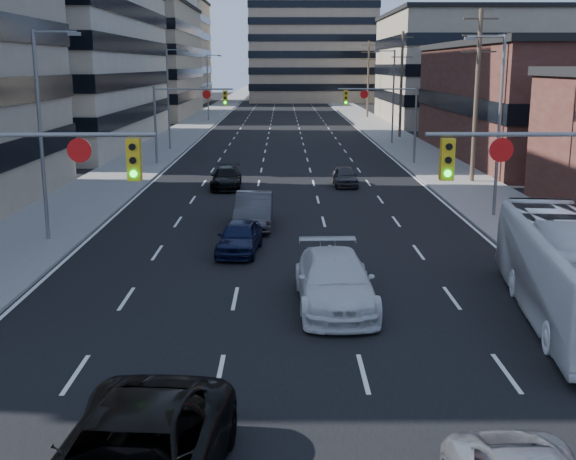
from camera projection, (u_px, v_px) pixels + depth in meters
The scene contains 26 objects.
road_surface at pixel (284, 105), 138.93m from camera, with size 18.00×300.00×0.02m, color black.
sidewalk_left at pixel (224, 105), 138.84m from camera, with size 5.00×300.00×0.15m, color slate.
sidewalk_right at pixel (343, 105), 139.00m from camera, with size 5.00×300.00×0.15m, color slate.
office_left_far at pixel (124, 62), 107.74m from camera, with size 20.00×30.00×16.00m, color gray.
storefront_right_mid at pixel (573, 103), 60.11m from camera, with size 20.00×30.00×9.00m, color #472119.
office_right_far at pixel (471, 70), 96.61m from camera, with size 22.00×28.00×14.00m, color gray.
bg_block_left at pixel (146, 53), 146.26m from camera, with size 24.00×24.00×20.00m, color #ADA089.
bg_block_right at pixel (451, 74), 137.82m from camera, with size 22.00×22.00×12.00m, color gray.
signal_near_left at pixel (8, 191), 18.99m from camera, with size 6.59×0.33×6.00m.
signal_near_right at pixel (572, 190), 19.09m from camera, with size 6.59×0.33×6.00m.
signal_far_left at pixel (185, 109), 55.06m from camera, with size 6.09×0.33×6.00m.
signal_far_right at pixel (386, 109), 55.17m from camera, with size 6.09×0.33×6.00m.
utility_pole_block at pixel (477, 94), 46.10m from camera, with size 2.20×0.28×11.00m.
utility_pole_midblock at pixel (401, 83), 75.34m from camera, with size 2.20×0.28×11.00m.
utility_pole_distant at pixel (368, 78), 104.59m from camera, with size 2.20×0.28×11.00m.
streetlight_left_near at pixel (44, 126), 30.51m from camera, with size 2.03×0.22×9.00m.
streetlight_left_mid at pixel (170, 94), 64.63m from camera, with size 2.03×0.22×9.00m.
streetlight_left_far at pixel (209, 84), 98.74m from camera, with size 2.03×0.22×9.00m.
streetlight_right_near at pixel (497, 117), 35.53m from camera, with size 2.03×0.22×9.00m.
streetlight_right_far at pixel (392, 92), 69.64m from camera, with size 2.03×0.22×9.00m.
white_van at pixel (335, 281), 22.96m from camera, with size 2.38×5.84×1.70m, color silver.
transit_bus at pixel (570, 272), 21.61m from camera, with size 2.54×10.86×3.02m, color white.
sedan_blue at pixel (239, 237), 29.59m from camera, with size 1.60×3.97×1.35m, color black.
sedan_grey_center at pixel (254, 210), 34.39m from camera, with size 1.72×4.93×1.62m, color #37373A.
sedan_black_far at pixel (226, 178), 45.23m from camera, with size 1.84×4.53×1.31m, color black.
sedan_grey_right at pixel (345, 176), 46.12m from camera, with size 1.48×3.68×1.25m, color #303032.
Camera 1 is at (-0.21, -10.80, 7.55)m, focal length 45.00 mm.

